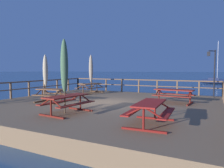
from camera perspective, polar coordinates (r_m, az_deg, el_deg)
name	(u,v)px	position (r m, az deg, el deg)	size (l,w,h in m)	color
ground_plane	(105,113)	(12.02, -1.93, -8.13)	(600.00, 600.00, 0.00)	navy
wooden_deck	(105,108)	(11.95, -1.93, -6.61)	(12.51, 11.90, 0.65)	#846647
railing_waterside_far	(139,84)	(17.11, 7.40, 0.10)	(12.31, 0.10, 1.09)	brown
railing_side_left	(29,86)	(15.67, -21.95, -0.51)	(0.10, 11.70, 1.09)	brown
picnic_table_mid_centre	(51,93)	(12.45, -16.38, -2.27)	(1.76, 1.51, 0.78)	brown
picnic_table_back_right	(67,100)	(9.05, -12.35, -4.37)	(1.59, 2.22, 0.78)	maroon
picnic_table_back_left	(90,86)	(16.78, -6.00, -0.54)	(1.58, 2.30, 0.78)	brown
picnic_table_front_left	(174,93)	(12.12, 16.72, -2.38)	(2.21, 1.58, 0.78)	maroon
picnic_table_mid_left	(150,108)	(7.13, 10.44, -6.58)	(1.51, 2.10, 0.78)	maroon
patio_umbrella_tall_front	(45,71)	(14.05, -17.90, 3.52)	(0.32, 0.32, 2.84)	#4C3828
patio_umbrella_short_back	(64,66)	(8.96, -13.02, 4.78)	(0.32, 0.32, 3.15)	#4C3828
patio_umbrella_short_front	(91,69)	(16.69, -5.84, 4.20)	(0.32, 0.32, 3.07)	#4C3828
lamp_post_hooked	(212,66)	(15.43, 25.96, 4.46)	(0.53, 0.54, 3.20)	black
sailboat_distant	(215,81)	(42.06, 26.55, 0.74)	(6.03, 1.79, 7.72)	navy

